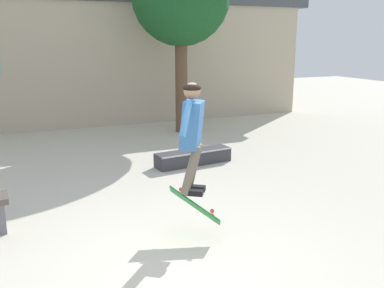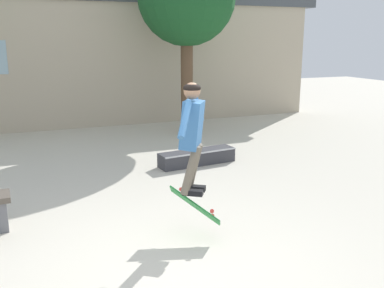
{
  "view_description": "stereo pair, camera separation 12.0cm",
  "coord_description": "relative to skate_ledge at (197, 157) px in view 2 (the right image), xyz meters",
  "views": [
    {
      "loc": [
        -1.61,
        -4.25,
        2.58
      ],
      "look_at": [
        0.45,
        0.58,
        1.29
      ],
      "focal_mm": 40.0,
      "sensor_mm": 36.0,
      "label": 1
    },
    {
      "loc": [
        -1.5,
        -4.3,
        2.58
      ],
      "look_at": [
        0.45,
        0.58,
        1.29
      ],
      "focal_mm": 40.0,
      "sensor_mm": 36.0,
      "label": 2
    }
  ],
  "objects": [
    {
      "name": "ground_plane",
      "position": [
        -1.82,
        -3.74,
        -0.15
      ],
      "size": [
        40.0,
        40.0,
        0.0
      ],
      "primitive_type": "plane",
      "color": "beige"
    },
    {
      "name": "building_backdrop",
      "position": [
        -1.82,
        4.97,
        1.92
      ],
      "size": [
        16.35,
        0.52,
        5.28
      ],
      "color": "#B7A88E",
      "rests_on": "ground_plane"
    },
    {
      "name": "skate_ledge",
      "position": [
        0.0,
        0.0,
        0.0
      ],
      "size": [
        1.71,
        0.61,
        0.3
      ],
      "rotation": [
        0.0,
        0.0,
        0.12
      ],
      "color": "#38383D",
      "rests_on": "ground_plane"
    },
    {
      "name": "skater",
      "position": [
        -1.37,
        -3.15,
        1.33
      ],
      "size": [
        0.76,
        1.06,
        1.43
      ],
      "rotation": [
        0.0,
        0.0,
        -0.6
      ],
      "color": "teal"
    },
    {
      "name": "skateboard_flipping",
      "position": [
        -1.32,
        -3.12,
        0.28
      ],
      "size": [
        0.56,
        0.7,
        0.49
      ],
      "rotation": [
        0.0,
        0.0,
        -0.87
      ],
      "color": "#237F38"
    }
  ]
}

